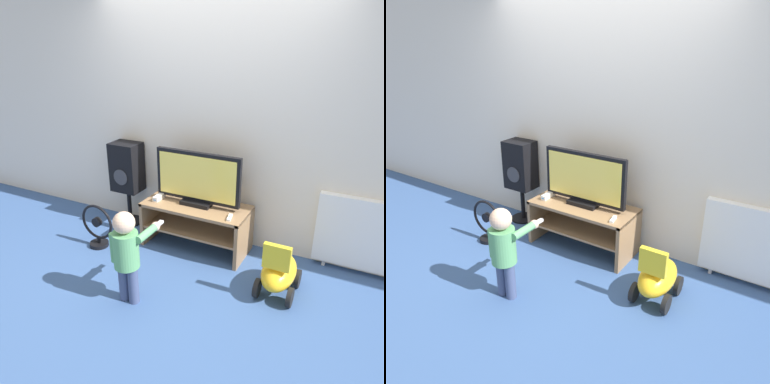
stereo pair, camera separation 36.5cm
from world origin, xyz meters
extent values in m
plane|color=#38568C|center=(0.00, 0.00, 0.00)|extent=(16.00, 16.00, 0.00)
cube|color=silver|center=(0.00, 0.57, 1.30)|extent=(10.00, 0.06, 2.60)
cube|color=#93704C|center=(0.00, 0.25, 0.47)|extent=(1.09, 0.49, 0.03)
cube|color=#93704C|center=(0.00, 0.25, 0.22)|extent=(1.05, 0.45, 0.02)
cube|color=#93704C|center=(-0.53, 0.25, 0.24)|extent=(0.04, 0.49, 0.49)
cube|color=#93704C|center=(0.53, 0.25, 0.24)|extent=(0.04, 0.49, 0.49)
cube|color=black|center=(0.00, 0.27, 0.51)|extent=(0.32, 0.20, 0.04)
cube|color=black|center=(0.00, 0.27, 0.78)|extent=(0.90, 0.05, 0.51)
cube|color=#F2D859|center=(0.00, 0.24, 0.78)|extent=(0.83, 0.01, 0.44)
cube|color=white|center=(-0.41, 0.20, 0.51)|extent=(0.06, 0.18, 0.05)
cube|color=#3F8CE5|center=(-0.41, 0.10, 0.51)|extent=(0.03, 0.00, 0.01)
cube|color=white|center=(0.42, 0.11, 0.50)|extent=(0.06, 0.13, 0.02)
cylinder|color=#337FD8|center=(0.42, 0.11, 0.51)|extent=(0.01, 0.01, 0.00)
cylinder|color=#3F4C72|center=(-0.16, -0.80, 0.17)|extent=(0.09, 0.09, 0.34)
cylinder|color=#3F4C72|center=(-0.07, -0.80, 0.17)|extent=(0.09, 0.09, 0.34)
cylinder|color=#599E66|center=(-0.11, -0.80, 0.49)|extent=(0.21, 0.21, 0.31)
sphere|color=beige|center=(-0.11, -0.80, 0.74)|extent=(0.18, 0.18, 0.18)
cylinder|color=#599E66|center=(-0.24, -0.80, 0.48)|extent=(0.06, 0.06, 0.26)
cylinder|color=#599E66|center=(0.01, -0.67, 0.61)|extent=(0.06, 0.26, 0.06)
sphere|color=beige|center=(0.01, -0.54, 0.61)|extent=(0.08, 0.08, 0.08)
cube|color=white|center=(0.01, -0.50, 0.61)|extent=(0.03, 0.13, 0.02)
cylinder|color=black|center=(-0.96, 0.40, 0.01)|extent=(0.30, 0.30, 0.02)
cylinder|color=black|center=(-0.96, 0.40, 0.21)|extent=(0.05, 0.05, 0.42)
cube|color=black|center=(-0.96, 0.40, 0.70)|extent=(0.33, 0.25, 0.56)
cylinder|color=#38383D|center=(-0.96, 0.26, 0.61)|extent=(0.18, 0.01, 0.18)
cylinder|color=black|center=(-0.93, -0.22, 0.02)|extent=(0.20, 0.20, 0.04)
cylinder|color=black|center=(-0.93, -0.22, 0.07)|extent=(0.04, 0.04, 0.06)
torus|color=black|center=(-0.93, -0.22, 0.28)|extent=(0.39, 0.03, 0.39)
cylinder|color=black|center=(-0.93, -0.22, 0.28)|extent=(0.10, 0.05, 0.10)
ellipsoid|color=gold|center=(0.97, -0.11, 0.20)|extent=(0.28, 0.53, 0.24)
cube|color=yellow|center=(0.97, -0.26, 0.43)|extent=(0.22, 0.05, 0.22)
cylinder|color=black|center=(0.83, 0.03, 0.08)|extent=(0.04, 0.17, 0.17)
cylinder|color=black|center=(1.11, 0.03, 0.08)|extent=(0.04, 0.17, 0.17)
cylinder|color=black|center=(0.83, -0.26, 0.08)|extent=(0.04, 0.17, 0.17)
cylinder|color=black|center=(1.11, -0.26, 0.08)|extent=(0.04, 0.17, 0.17)
cube|color=white|center=(1.55, 0.50, 0.41)|extent=(0.80, 0.08, 0.69)
cube|color=silver|center=(1.27, 0.50, 0.03)|extent=(0.03, 0.05, 0.06)
camera|label=1|loc=(1.53, -2.85, 2.09)|focal=35.00mm
camera|label=2|loc=(1.84, -2.67, 2.09)|focal=35.00mm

